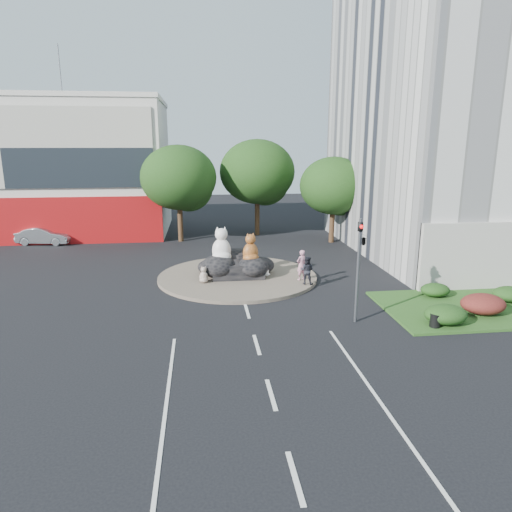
# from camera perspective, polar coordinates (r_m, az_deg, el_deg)

# --- Properties ---
(ground) EXTENTS (120.00, 120.00, 0.00)m
(ground) POSITION_cam_1_polar(r_m,az_deg,el_deg) (19.70, 0.10, -11.03)
(ground) COLOR black
(ground) RESTS_ON ground
(roundabout_island) EXTENTS (10.00, 10.00, 0.20)m
(roundabout_island) POSITION_cam_1_polar(r_m,az_deg,el_deg) (29.01, -2.33, -2.59)
(roundabout_island) COLOR brown
(roundabout_island) RESTS_ON ground
(rock_plinth) EXTENTS (3.20, 2.60, 0.90)m
(rock_plinth) POSITION_cam_1_polar(r_m,az_deg,el_deg) (28.86, -2.34, -1.54)
(rock_plinth) COLOR black
(rock_plinth) RESTS_ON roundabout_island
(shophouse_block) EXTENTS (25.20, 12.30, 17.40)m
(shophouse_block) POSITION_cam_1_polar(r_m,az_deg,el_deg) (48.36, -26.44, 9.90)
(shophouse_block) COLOR beige
(shophouse_block) RESTS_ON ground
(office_tower) EXTENTS (20.00, 20.00, 35.00)m
(office_tower) POSITION_cam_1_polar(r_m,az_deg,el_deg) (41.43, 28.59, 25.11)
(office_tower) COLOR silver
(office_tower) RESTS_ON ground
(grass_verge) EXTENTS (10.00, 6.00, 0.12)m
(grass_verge) POSITION_cam_1_polar(r_m,az_deg,el_deg) (26.44, 26.12, -5.77)
(grass_verge) COLOR #294F1A
(grass_verge) RESTS_ON ground
(tree_left) EXTENTS (6.46, 6.46, 8.27)m
(tree_left) POSITION_cam_1_polar(r_m,az_deg,el_deg) (39.96, -9.54, 9.26)
(tree_left) COLOR #382314
(tree_left) RESTS_ON ground
(tree_mid) EXTENTS (6.84, 6.84, 8.76)m
(tree_mid) POSITION_cam_1_polar(r_m,az_deg,el_deg) (42.23, 0.23, 10.10)
(tree_mid) COLOR #382314
(tree_mid) RESTS_ON ground
(tree_right) EXTENTS (5.70, 5.70, 7.30)m
(tree_right) POSITION_cam_1_polar(r_m,az_deg,el_deg) (39.62, 9.71, 8.32)
(tree_right) COLOR #382314
(tree_right) RESTS_ON ground
(hedge_near_green) EXTENTS (2.00, 1.60, 0.90)m
(hedge_near_green) POSITION_cam_1_polar(r_m,az_deg,el_deg) (23.15, 22.63, -6.75)
(hedge_near_green) COLOR #1A3912
(hedge_near_green) RESTS_ON grass_verge
(hedge_red) EXTENTS (2.20, 1.76, 0.99)m
(hedge_red) POSITION_cam_1_polar(r_m,az_deg,el_deg) (25.22, 26.51, -5.39)
(hedge_red) COLOR #4D1416
(hedge_red) RESTS_ON grass_verge
(hedge_mid_green) EXTENTS (1.80, 1.44, 0.81)m
(hedge_mid_green) POSITION_cam_1_polar(r_m,az_deg,el_deg) (27.81, 29.14, -4.18)
(hedge_mid_green) COLOR #1A3912
(hedge_mid_green) RESTS_ON grass_verge
(hedge_back_green) EXTENTS (1.60, 1.28, 0.72)m
(hedge_back_green) POSITION_cam_1_polar(r_m,az_deg,el_deg) (27.02, 21.49, -3.96)
(hedge_back_green) COLOR #1A3912
(hedge_back_green) RESTS_ON grass_verge
(traffic_light) EXTENTS (0.44, 1.24, 5.00)m
(traffic_light) POSITION_cam_1_polar(r_m,az_deg,el_deg) (21.55, 13.01, 0.97)
(traffic_light) COLOR #595B60
(traffic_light) RESTS_ON ground
(street_lamp) EXTENTS (2.34, 0.22, 8.06)m
(street_lamp) POSITION_cam_1_polar(r_m,az_deg,el_deg) (30.03, 23.23, 5.57)
(street_lamp) COLOR #595B60
(street_lamp) RESTS_ON ground
(cat_white) EXTENTS (1.45, 1.29, 2.26)m
(cat_white) POSITION_cam_1_polar(r_m,az_deg,el_deg) (28.39, -4.35, 1.46)
(cat_white) COLOR white
(cat_white) RESTS_ON rock_plinth
(cat_tabby) EXTENTS (1.39, 1.30, 1.89)m
(cat_tabby) POSITION_cam_1_polar(r_m,az_deg,el_deg) (28.25, -0.69, 1.05)
(cat_tabby) COLOR orange
(cat_tabby) RESTS_ON rock_plinth
(kitten_calico) EXTENTS (0.67, 0.60, 1.01)m
(kitten_calico) POSITION_cam_1_polar(r_m,az_deg,el_deg) (27.49, -6.56, -2.28)
(kitten_calico) COLOR silver
(kitten_calico) RESTS_ON roundabout_island
(kitten_white) EXTENTS (0.69, 0.67, 0.87)m
(kitten_white) POSITION_cam_1_polar(r_m,az_deg,el_deg) (28.59, 1.20, -1.70)
(kitten_white) COLOR white
(kitten_white) RESTS_ON roundabout_island
(pedestrian_pink) EXTENTS (0.81, 0.71, 1.86)m
(pedestrian_pink) POSITION_cam_1_polar(r_m,az_deg,el_deg) (27.86, 5.69, -1.13)
(pedestrian_pink) COLOR #C07C93
(pedestrian_pink) RESTS_ON roundabout_island
(pedestrian_dark) EXTENTS (1.02, 0.94, 1.69)m
(pedestrian_dark) POSITION_cam_1_polar(r_m,az_deg,el_deg) (27.07, 6.38, -1.78)
(pedestrian_dark) COLOR black
(pedestrian_dark) RESTS_ON roundabout_island
(parked_car) EXTENTS (4.65, 2.18, 1.48)m
(parked_car) POSITION_cam_1_polar(r_m,az_deg,el_deg) (42.65, -24.95, 2.31)
(parked_car) COLOR #9A9DA1
(parked_car) RESTS_ON ground
(litter_bin) EXTENTS (0.55, 0.55, 0.62)m
(litter_bin) POSITION_cam_1_polar(r_m,az_deg,el_deg) (22.61, 21.49, -7.50)
(litter_bin) COLOR black
(litter_bin) RESTS_ON grass_verge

